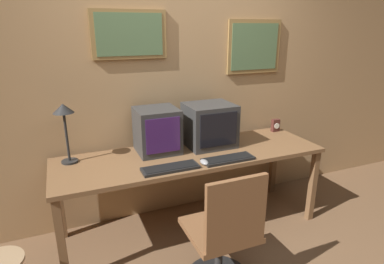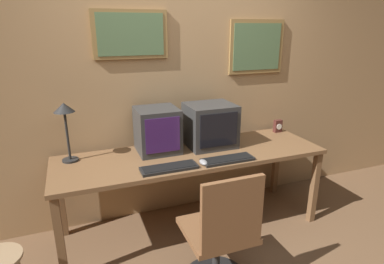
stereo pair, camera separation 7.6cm
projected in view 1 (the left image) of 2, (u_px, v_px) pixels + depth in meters
name	position (u px, v px, depth m)	size (l,w,h in m)	color
wall_back	(175.00, 81.00, 2.99)	(8.00, 0.08, 2.60)	tan
desk	(192.00, 160.00, 2.81)	(2.32, 0.71, 0.75)	brown
monitor_left	(157.00, 130.00, 2.77)	(0.35, 0.36, 0.39)	#333333
monitor_right	(209.00, 125.00, 2.92)	(0.42, 0.38, 0.39)	#333333
keyboard_main	(170.00, 168.00, 2.46)	(0.44, 0.15, 0.03)	black
keyboard_side	(228.00, 159.00, 2.63)	(0.44, 0.15, 0.03)	black
mouse_near_keyboard	(204.00, 162.00, 2.55)	(0.06, 0.10, 0.04)	gray
desk_clock	(276.00, 125.00, 3.35)	(0.08, 0.05, 0.13)	#4C231E
desk_lamp	(64.00, 117.00, 2.48)	(0.16, 0.16, 0.49)	black
office_chair	(224.00, 240.00, 2.20)	(0.48, 0.48, 0.93)	black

